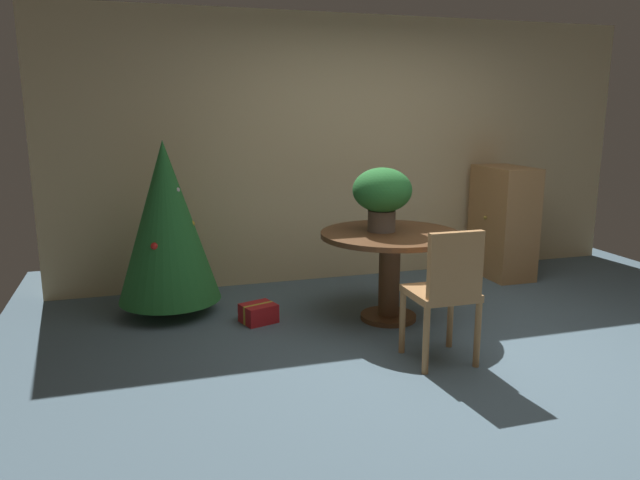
{
  "coord_description": "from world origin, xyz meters",
  "views": [
    {
      "loc": [
        -2.12,
        -3.56,
        1.7
      ],
      "look_at": [
        -0.92,
        0.38,
        0.81
      ],
      "focal_mm": 33.82,
      "sensor_mm": 36.0,
      "label": 1
    }
  ],
  "objects_px": {
    "round_dining_table": "(390,254)",
    "gift_box_red": "(259,313)",
    "wooden_chair_near": "(446,288)",
    "flower_vase": "(382,193)",
    "wooden_cabinet": "(503,222)",
    "holiday_tree": "(167,222)"
  },
  "relations": [
    {
      "from": "round_dining_table",
      "to": "wooden_chair_near",
      "type": "bearing_deg",
      "value": -90.0
    },
    {
      "from": "round_dining_table",
      "to": "gift_box_red",
      "type": "distance_m",
      "value": 1.17
    },
    {
      "from": "flower_vase",
      "to": "round_dining_table",
      "type": "bearing_deg",
      "value": -49.28
    },
    {
      "from": "holiday_tree",
      "to": "wooden_cabinet",
      "type": "height_order",
      "value": "holiday_tree"
    },
    {
      "from": "wooden_chair_near",
      "to": "wooden_cabinet",
      "type": "distance_m",
      "value": 2.47
    },
    {
      "from": "round_dining_table",
      "to": "gift_box_red",
      "type": "height_order",
      "value": "round_dining_table"
    },
    {
      "from": "gift_box_red",
      "to": "flower_vase",
      "type": "bearing_deg",
      "value": -10.12
    },
    {
      "from": "wooden_chair_near",
      "to": "holiday_tree",
      "type": "bearing_deg",
      "value": 136.68
    },
    {
      "from": "round_dining_table",
      "to": "holiday_tree",
      "type": "distance_m",
      "value": 1.86
    },
    {
      "from": "flower_vase",
      "to": "wooden_cabinet",
      "type": "height_order",
      "value": "flower_vase"
    },
    {
      "from": "wooden_chair_near",
      "to": "gift_box_red",
      "type": "xyz_separation_m",
      "value": [
        -1.04,
        1.17,
        -0.46
      ]
    },
    {
      "from": "flower_vase",
      "to": "wooden_chair_near",
      "type": "bearing_deg",
      "value": -86.98
    },
    {
      "from": "flower_vase",
      "to": "gift_box_red",
      "type": "xyz_separation_m",
      "value": [
        -0.99,
        0.18,
        -0.97
      ]
    },
    {
      "from": "wooden_cabinet",
      "to": "round_dining_table",
      "type": "bearing_deg",
      "value": -151.42
    },
    {
      "from": "wooden_chair_near",
      "to": "gift_box_red",
      "type": "distance_m",
      "value": 1.64
    },
    {
      "from": "flower_vase",
      "to": "gift_box_red",
      "type": "height_order",
      "value": "flower_vase"
    },
    {
      "from": "holiday_tree",
      "to": "round_dining_table",
      "type": "bearing_deg",
      "value": -21.59
    },
    {
      "from": "flower_vase",
      "to": "gift_box_red",
      "type": "bearing_deg",
      "value": 169.88
    },
    {
      "from": "gift_box_red",
      "to": "round_dining_table",
      "type": "bearing_deg",
      "value": -12.85
    },
    {
      "from": "gift_box_red",
      "to": "wooden_cabinet",
      "type": "relative_size",
      "value": 0.28
    },
    {
      "from": "wooden_chair_near",
      "to": "wooden_cabinet",
      "type": "relative_size",
      "value": 0.83
    },
    {
      "from": "gift_box_red",
      "to": "wooden_cabinet",
      "type": "xyz_separation_m",
      "value": [
        2.69,
        0.66,
        0.49
      ]
    }
  ]
}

